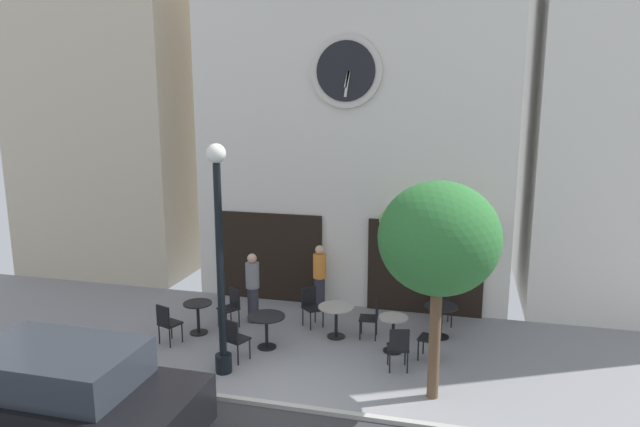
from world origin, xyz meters
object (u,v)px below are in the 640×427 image
(cafe_chair_right_end, at_px, (433,335))
(cafe_chair_under_awning, at_px, (399,346))
(cafe_table_leftmost, at_px, (441,315))
(cafe_chair_facing_wall, at_px, (372,315))
(cafe_table_near_curb, at_px, (198,313))
(pedestrian_orange, at_px, (320,277))
(cafe_chair_by_entrance, at_px, (442,302))
(cafe_table_center, at_px, (336,314))
(street_lamp, at_px, (220,261))
(cafe_chair_outer, at_px, (234,337))
(cafe_table_rightmost, at_px, (393,329))
(cafe_chair_corner, at_px, (311,304))
(cafe_chair_near_lamp, at_px, (167,321))
(pedestrian_grey, at_px, (253,287))
(street_tree, at_px, (439,240))
(parked_car_black, at_px, (61,396))
(cafe_chair_facing_street, at_px, (231,305))
(cafe_table_center_left, at_px, (266,324))

(cafe_chair_right_end, bearing_deg, cafe_chair_under_awning, -133.30)
(cafe_table_leftmost, distance_m, cafe_chair_facing_wall, 1.51)
(cafe_table_near_curb, xyz_separation_m, pedestrian_orange, (2.29, 2.04, 0.38))
(cafe_chair_by_entrance, bearing_deg, cafe_table_center, -148.47)
(cafe_table_near_curb, bearing_deg, cafe_chair_facing_wall, 10.65)
(street_lamp, relative_size, cafe_chair_outer, 4.90)
(cafe_table_rightmost, relative_size, cafe_chair_under_awning, 0.85)
(cafe_chair_facing_wall, bearing_deg, cafe_chair_under_awning, -62.76)
(cafe_chair_under_awning, bearing_deg, street_lamp, -165.18)
(cafe_chair_by_entrance, bearing_deg, cafe_chair_corner, -163.72)
(cafe_table_center, height_order, cafe_chair_corner, cafe_chair_corner)
(cafe_chair_near_lamp, relative_size, pedestrian_grey, 0.54)
(cafe_chair_by_entrance, relative_size, cafe_chair_facing_wall, 1.00)
(street_tree, distance_m, pedestrian_orange, 5.07)
(cafe_table_center, height_order, pedestrian_orange, pedestrian_orange)
(cafe_table_leftmost, bearing_deg, parked_car_black, -135.15)
(pedestrian_grey, bearing_deg, cafe_table_leftmost, 2.32)
(cafe_chair_by_entrance, distance_m, cafe_chair_facing_wall, 1.89)
(cafe_table_leftmost, xyz_separation_m, cafe_chair_right_end, (-0.09, -1.16, -0.01))
(pedestrian_grey, bearing_deg, cafe_chair_by_entrance, 12.97)
(street_lamp, distance_m, street_tree, 4.02)
(cafe_chair_right_end, height_order, parked_car_black, parked_car_black)
(cafe_chair_by_entrance, bearing_deg, cafe_chair_under_awning, -105.15)
(cafe_table_leftmost, bearing_deg, cafe_chair_facing_wall, -165.19)
(cafe_chair_outer, height_order, pedestrian_grey, pedestrian_grey)
(street_tree, distance_m, cafe_chair_by_entrance, 4.18)
(cafe_chair_corner, height_order, pedestrian_grey, pedestrian_grey)
(cafe_table_near_curb, bearing_deg, pedestrian_orange, 41.62)
(cafe_table_center, relative_size, cafe_table_leftmost, 1.07)
(cafe_table_rightmost, height_order, cafe_chair_right_end, cafe_chair_right_end)
(cafe_chair_facing_street, bearing_deg, cafe_table_leftmost, 6.62)
(cafe_chair_near_lamp, bearing_deg, cafe_table_leftmost, 17.78)
(cafe_table_center_left, height_order, cafe_table_rightmost, cafe_table_rightmost)
(cafe_chair_right_end, distance_m, parked_car_black, 6.84)
(cafe_table_rightmost, distance_m, cafe_chair_by_entrance, 2.01)
(cafe_table_near_curb, xyz_separation_m, cafe_table_rightmost, (4.35, 0.13, 0.01))
(street_tree, height_order, cafe_table_center_left, street_tree)
(cafe_chair_facing_street, distance_m, cafe_chair_facing_wall, 3.26)
(cafe_chair_under_awning, height_order, cafe_chair_outer, same)
(street_tree, distance_m, cafe_chair_facing_street, 5.66)
(street_lamp, bearing_deg, pedestrian_orange, 74.65)
(cafe_table_near_curb, relative_size, cafe_table_center_left, 0.91)
(cafe_table_rightmost, xyz_separation_m, cafe_chair_near_lamp, (-4.73, -0.84, 0.03))
(cafe_chair_facing_street, relative_size, pedestrian_orange, 0.54)
(cafe_table_center, xyz_separation_m, cafe_table_leftmost, (2.23, 0.55, -0.00))
(cafe_chair_near_lamp, relative_size, pedestrian_orange, 0.54)
(cafe_table_near_curb, bearing_deg, cafe_table_center_left, -10.95)
(cafe_chair_right_end, xyz_separation_m, cafe_chair_under_awning, (-0.62, -0.66, 0.00))
(cafe_table_center, distance_m, cafe_chair_facing_street, 2.48)
(cafe_table_center_left, distance_m, cafe_table_center, 1.58)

